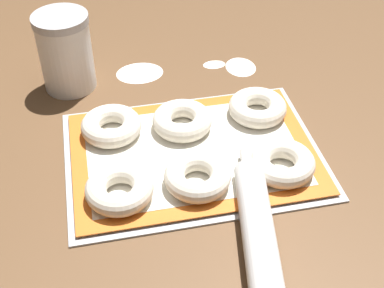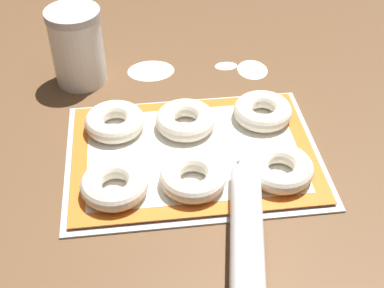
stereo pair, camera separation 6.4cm
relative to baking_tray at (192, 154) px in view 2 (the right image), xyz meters
name	(u,v)px [view 2 (the right image)]	position (x,y,z in m)	size (l,w,h in m)	color
ground_plane	(194,163)	(0.00, -0.02, 0.00)	(2.80, 2.80, 0.00)	brown
baking_tray	(192,154)	(0.00, 0.00, 0.00)	(0.47, 0.34, 0.01)	#B2B5BA
baking_mat	(192,152)	(0.00, 0.00, 0.01)	(0.44, 0.31, 0.00)	orange
bagel_front_left	(114,184)	(-0.14, -0.09, 0.03)	(0.11, 0.11, 0.04)	silver
bagel_front_center	(193,177)	(-0.01, -0.08, 0.03)	(0.11, 0.11, 0.04)	silver
bagel_front_right	(281,168)	(0.14, -0.08, 0.03)	(0.11, 0.11, 0.04)	silver
bagel_back_left	(115,122)	(-0.14, 0.08, 0.03)	(0.11, 0.11, 0.04)	silver
bagel_back_center	(185,120)	(0.00, 0.07, 0.03)	(0.11, 0.11, 0.04)	silver
bagel_back_right	(263,111)	(0.15, 0.08, 0.03)	(0.11, 0.11, 0.04)	silver
flour_canister	(77,47)	(-0.21, 0.28, 0.08)	(0.11, 0.11, 0.17)	white
rolling_pin	(247,243)	(0.05, -0.23, 0.02)	(0.11, 0.40, 0.05)	silver
flour_patch_near	(151,70)	(-0.06, 0.29, 0.00)	(0.11, 0.08, 0.00)	white
flour_patch_far	(226,65)	(0.11, 0.29, 0.00)	(0.05, 0.03, 0.00)	white
flour_patch_side	(252,69)	(0.17, 0.27, 0.00)	(0.07, 0.08, 0.00)	white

